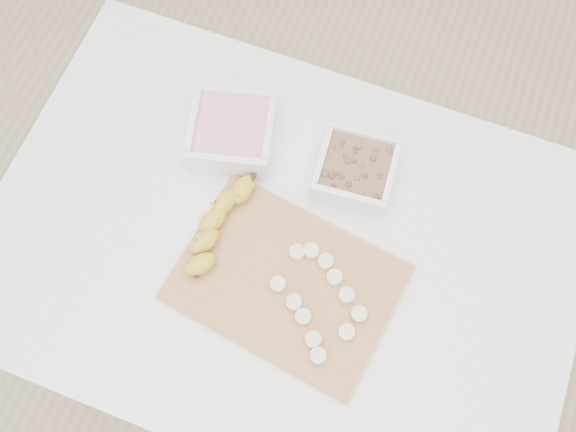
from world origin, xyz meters
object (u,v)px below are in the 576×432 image
(banana, at_px, (217,227))
(bowl_granola, at_px, (355,170))
(table, at_px, (282,260))
(cutting_board, at_px, (287,283))
(bowl_yogurt, at_px, (232,132))

(banana, bearing_deg, bowl_granola, 62.14)
(table, xyz_separation_m, banana, (-0.11, -0.02, 0.13))
(table, height_order, cutting_board, cutting_board)
(table, relative_size, cutting_board, 2.88)
(bowl_yogurt, bearing_deg, bowl_granola, 2.33)
(bowl_yogurt, xyz_separation_m, bowl_granola, (0.22, 0.01, -0.00))
(cutting_board, bearing_deg, bowl_granola, 79.27)
(table, height_order, bowl_granola, bowl_granola)
(banana, bearing_deg, cutting_board, 0.65)
(bowl_yogurt, xyz_separation_m, banana, (0.04, -0.17, -0.00))
(table, bearing_deg, cutting_board, -62.20)
(table, distance_m, bowl_yogurt, 0.25)
(table, xyz_separation_m, bowl_granola, (0.07, 0.16, 0.13))
(bowl_granola, distance_m, cutting_board, 0.22)
(table, height_order, bowl_yogurt, bowl_yogurt)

